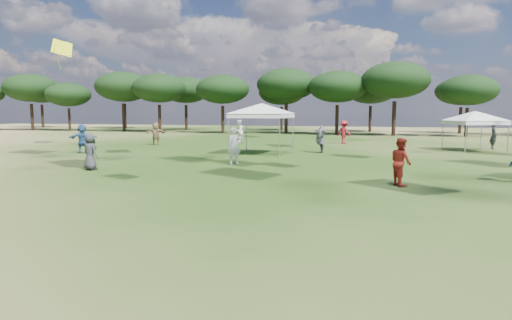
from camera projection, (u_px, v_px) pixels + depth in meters
The scene contains 4 objects.
tree_line at pixel (385, 85), 46.98m from camera, with size 108.78×17.63×7.77m.
tent_left at pixel (262, 105), 25.07m from camera, with size 6.47×6.47×3.31m.
tent_right at pixel (475, 113), 27.18m from camera, with size 5.51×5.51×2.85m.
festival_crowd at pixel (309, 139), 25.26m from camera, with size 31.23×19.88×1.92m.
Camera 1 is at (1.25, -2.29, 2.55)m, focal length 30.00 mm.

